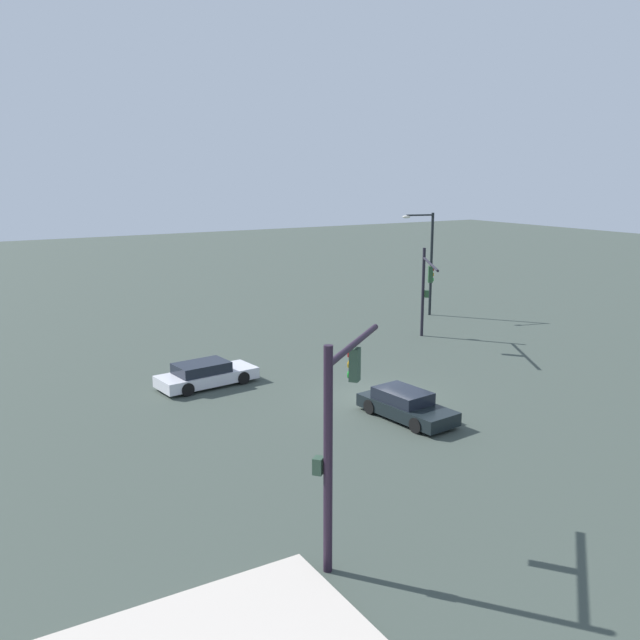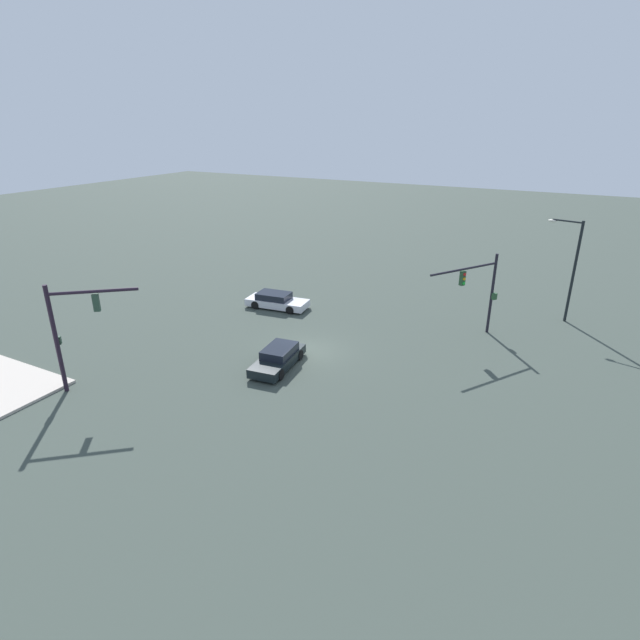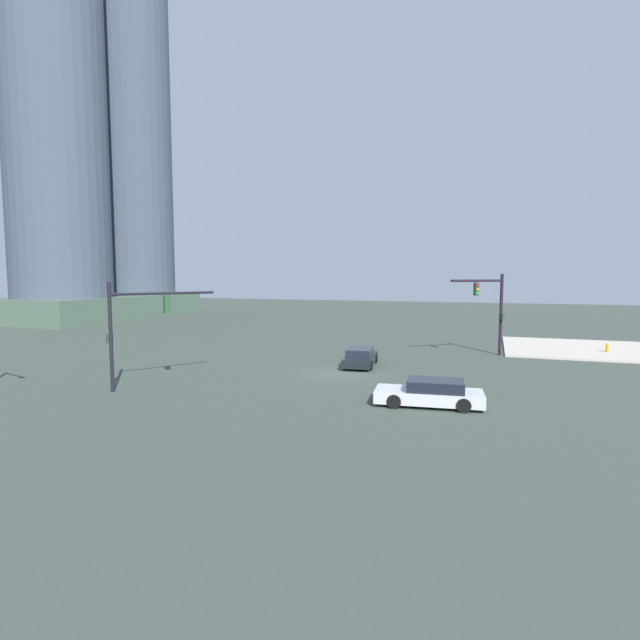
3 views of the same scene
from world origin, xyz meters
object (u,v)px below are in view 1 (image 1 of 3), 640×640
object	(u,v)px
sedan_car_approaching	(206,374)
sedan_car_waiting_far	(406,405)
traffic_signal_opposite_side	(338,418)
traffic_signal_near_corner	(427,282)
streetlamp_curved_arm	(428,256)

from	to	relation	value
sedan_car_approaching	sedan_car_waiting_far	size ratio (longest dim) A/B	1.08
traffic_signal_opposite_side	sedan_car_approaching	xyz separation A→B (m)	(-16.01, 2.50, -3.35)
traffic_signal_near_corner	sedan_car_approaching	distance (m)	15.45
traffic_signal_near_corner	traffic_signal_opposite_side	xyz separation A→B (m)	(17.61, -17.55, 0.23)
traffic_signal_near_corner	streetlamp_curved_arm	distance (m)	7.94
sedan_car_waiting_far	sedan_car_approaching	bearing A→B (deg)	-153.36
traffic_signal_near_corner	streetlamp_curved_arm	world-z (taller)	streetlamp_curved_arm
sedan_car_waiting_far	traffic_signal_opposite_side	bearing A→B (deg)	-54.04
traffic_signal_near_corner	sedan_car_waiting_far	world-z (taller)	traffic_signal_near_corner
traffic_signal_opposite_side	sedan_car_waiting_far	distance (m)	11.49
traffic_signal_near_corner	streetlamp_curved_arm	size ratio (longest dim) A/B	0.76
sedan_car_approaching	streetlamp_curved_arm	bearing A→B (deg)	14.42
sedan_car_approaching	sedan_car_waiting_far	bearing A→B (deg)	-63.27
streetlamp_curved_arm	sedan_car_approaching	distance (m)	21.88
traffic_signal_near_corner	traffic_signal_opposite_side	size ratio (longest dim) A/B	0.92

